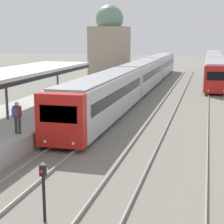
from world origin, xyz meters
TOP-DOWN VIEW (x-y plane):
  - platform_canopy at (-4.41, 14.80)m, footprint 4.00×19.72m
  - person_on_platform at (-2.19, 11.83)m, footprint 0.40×0.40m
  - train_near at (0.00, 36.42)m, footprint 2.58×48.82m
  - train_far at (8.00, 55.81)m, footprint 2.52×45.02m
  - signal_post_near at (2.30, 5.17)m, footprint 0.20×0.21m
  - distant_domed_building at (-7.04, 48.79)m, footprint 5.19×5.19m

SIDE VIEW (x-z plane):
  - signal_post_near at x=2.30m, z-range 0.22..2.13m
  - train_far at x=8.00m, z-range 0.17..3.29m
  - train_near at x=0.00m, z-range 0.17..3.31m
  - person_on_platform at x=-2.19m, z-range 1.08..2.74m
  - platform_canopy at x=-4.41m, z-range 2.23..5.07m
  - distant_domed_building at x=-7.04m, z-range -0.39..10.00m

